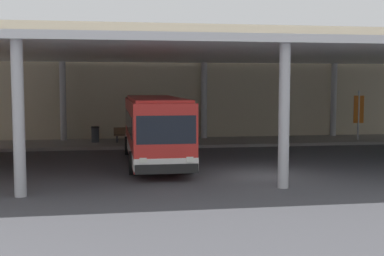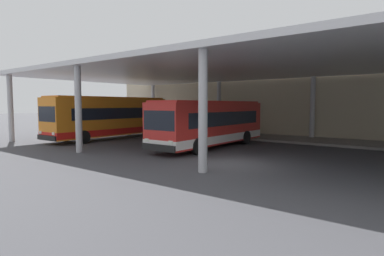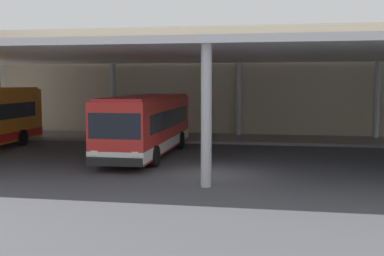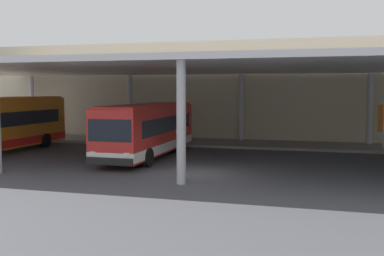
{
  "view_description": "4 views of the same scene",
  "coord_description": "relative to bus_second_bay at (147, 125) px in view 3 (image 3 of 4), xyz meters",
  "views": [
    {
      "loc": [
        -6.19,
        -20.07,
        3.78
      ],
      "look_at": [
        -2.15,
        5.22,
        1.58
      ],
      "focal_mm": 47.44,
      "sensor_mm": 36.0,
      "label": 1
    },
    {
      "loc": [
        7.64,
        -13.38,
        2.93
      ],
      "look_at": [
        -4.75,
        3.02,
        1.37
      ],
      "focal_mm": 29.03,
      "sensor_mm": 36.0,
      "label": 2
    },
    {
      "loc": [
        2.41,
        -19.32,
        3.86
      ],
      "look_at": [
        -1.66,
        3.92,
        1.55
      ],
      "focal_mm": 43.48,
      "sensor_mm": 36.0,
      "label": 3
    },
    {
      "loc": [
        5.43,
        -20.48,
        3.98
      ],
      "look_at": [
        -1.23,
        3.71,
        1.87
      ],
      "focal_mm": 41.68,
      "sensor_mm": 36.0,
      "label": 4
    }
  ],
  "objects": [
    {
      "name": "ground_plane",
      "position": [
        4.12,
        -4.32,
        -1.66
      ],
      "size": [
        200.0,
        200.0,
        0.0
      ],
      "primitive_type": "plane",
      "color": "#47474C"
    },
    {
      "name": "platform_kerb",
      "position": [
        4.12,
        7.43,
        -1.57
      ],
      "size": [
        42.0,
        4.5,
        0.18
      ],
      "primitive_type": "cube",
      "color": "gray",
      "rests_on": "ground"
    },
    {
      "name": "station_building_facade",
      "position": [
        4.12,
        10.68,
        2.3
      ],
      "size": [
        48.0,
        1.6,
        7.91
      ],
      "primitive_type": "cube",
      "color": "#C1B293",
      "rests_on": "ground"
    },
    {
      "name": "canopy_shelter",
      "position": [
        4.12,
        1.18,
        3.63
      ],
      "size": [
        40.0,
        17.0,
        5.55
      ],
      "color": "silver",
      "rests_on": "ground"
    },
    {
      "name": "bus_second_bay",
      "position": [
        0.0,
        0.0,
        0.0
      ],
      "size": [
        2.74,
        10.53,
        3.17
      ],
      "color": "red",
      "rests_on": "ground"
    },
    {
      "name": "bench_waiting",
      "position": [
        -1.04,
        7.5,
        -0.99
      ],
      "size": [
        1.8,
        0.45,
        0.92
      ],
      "color": "brown",
      "rests_on": "platform_kerb"
    },
    {
      "name": "trash_bin",
      "position": [
        -3.07,
        7.66,
        -0.98
      ],
      "size": [
        0.52,
        0.52,
        0.98
      ],
      "color": "#33383D",
      "rests_on": "platform_kerb"
    }
  ]
}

